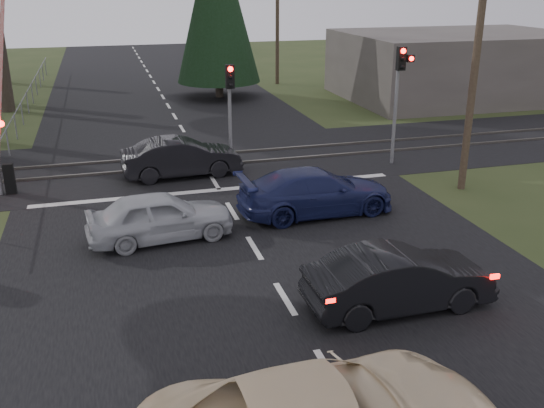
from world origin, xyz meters
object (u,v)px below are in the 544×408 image
object	(u,v)px
utility_pole_far	(212,2)
utility_pole_near	(476,55)
dark_hatchback	(399,280)
dark_car_far	(182,158)
blue_sedan	(316,192)
traffic_signal_center	(230,99)
utility_pole_mid	(277,15)
silver_car	(160,216)
traffic_signal_right	(400,83)

from	to	relation	value
utility_pole_far	utility_pole_near	bearing A→B (deg)	-90.00
dark_hatchback	dark_car_far	xyz separation A→B (m)	(-3.43, 11.27, 0.02)
blue_sedan	traffic_signal_center	bearing A→B (deg)	13.26
traffic_signal_center	utility_pole_mid	size ratio (longest dim) A/B	0.46
silver_car	utility_pole_mid	bearing A→B (deg)	-29.01
silver_car	dark_car_far	distance (m)	6.01
blue_sedan	dark_hatchback	bearing A→B (deg)	175.74
utility_pole_near	utility_pole_mid	world-z (taller)	same
utility_pole_far	blue_sedan	size ratio (longest dim) A/B	1.78
traffic_signal_right	traffic_signal_center	world-z (taller)	traffic_signal_right
traffic_signal_right	utility_pole_near	xyz separation A→B (m)	(0.95, -3.47, 1.41)
utility_pole_mid	silver_car	bearing A→B (deg)	-113.14
utility_pole_mid	blue_sedan	xyz separation A→B (m)	(-5.92, -24.90, -3.99)
traffic_signal_center	dark_car_far	xyz separation A→B (m)	(-2.04, -0.48, -2.07)
traffic_signal_right	blue_sedan	size ratio (longest dim) A/B	0.93
utility_pole_near	traffic_signal_right	bearing A→B (deg)	105.34
utility_pole_mid	silver_car	distance (m)	28.17
traffic_signal_center	utility_pole_far	xyz separation A→B (m)	(7.50, 44.32, 1.92)
utility_pole_near	blue_sedan	bearing A→B (deg)	-171.41
traffic_signal_right	blue_sedan	distance (m)	7.10
traffic_signal_right	dark_car_far	distance (m)	9.00
utility_pole_near	silver_car	distance (m)	11.79
utility_pole_near	dark_car_far	distance (m)	11.16
utility_pole_near	dark_hatchback	xyz separation A→B (m)	(-6.11, -7.06, -4.01)
utility_pole_mid	dark_hatchback	size ratio (longest dim) A/B	2.07
traffic_signal_right	dark_hatchback	world-z (taller)	traffic_signal_right
utility_pole_mid	utility_pole_far	bearing A→B (deg)	90.00
utility_pole_mid	silver_car	xyz separation A→B (m)	(-10.96, -25.64, -4.01)
traffic_signal_center	blue_sedan	world-z (taller)	traffic_signal_center
dark_hatchback	blue_sedan	xyz separation A→B (m)	(0.19, 6.17, 0.02)
traffic_signal_center	utility_pole_near	distance (m)	9.05
silver_car	blue_sedan	distance (m)	5.09
utility_pole_near	utility_pole_far	xyz separation A→B (m)	(0.00, 49.00, 0.00)
traffic_signal_right	utility_pole_mid	xyz separation A→B (m)	(0.95, 20.53, 1.41)
utility_pole_far	dark_car_far	xyz separation A→B (m)	(-9.54, -44.80, -3.99)
utility_pole_near	utility_pole_mid	xyz separation A→B (m)	(0.00, 24.00, 0.00)
traffic_signal_center	utility_pole_mid	bearing A→B (deg)	68.79
dark_hatchback	silver_car	size ratio (longest dim) A/B	1.04
utility_pole_mid	utility_pole_far	world-z (taller)	same
traffic_signal_center	dark_hatchback	size ratio (longest dim) A/B	0.94
traffic_signal_right	utility_pole_near	world-z (taller)	utility_pole_near
utility_pole_near	utility_pole_mid	size ratio (longest dim) A/B	1.00
blue_sedan	dark_car_far	xyz separation A→B (m)	(-3.62, 5.10, 0.00)
utility_pole_far	dark_car_far	bearing A→B (deg)	-102.02
traffic_signal_center	blue_sedan	bearing A→B (deg)	-74.22
dark_car_far	traffic_signal_center	bearing A→B (deg)	-80.19
silver_car	traffic_signal_right	bearing A→B (deg)	-68.78
traffic_signal_center	silver_car	xyz separation A→B (m)	(-3.46, -6.32, -2.09)
utility_pole_far	blue_sedan	distance (m)	50.40
traffic_signal_center	silver_car	distance (m)	7.50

